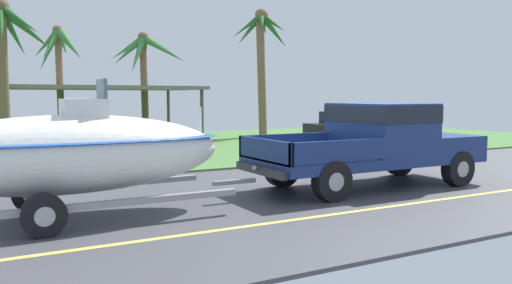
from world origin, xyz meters
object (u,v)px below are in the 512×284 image
carport_awning (97,89)px  palm_tree_mid (60,55)px  palm_tree_near_left (1,37)px  pickup_truck_towing (379,140)px  parked_sedan_near (358,128)px  palm_tree_far_right (145,58)px  boat_on_trailer (67,154)px  palm_tree_near_right (262,45)px

carport_awning → palm_tree_mid: palm_tree_mid is taller
palm_tree_near_left → palm_tree_mid: size_ratio=1.04×
pickup_truck_towing → palm_tree_near_left: (-7.15, 10.05, 2.90)m
parked_sedan_near → palm_tree_far_right: palm_tree_far_right is taller
boat_on_trailer → palm_tree_far_right: 16.13m
palm_tree_near_right → palm_tree_near_left: bearing=-163.4°
parked_sedan_near → palm_tree_mid: bearing=150.9°
pickup_truck_towing → palm_tree_near_right: (4.63, 13.56, 3.52)m
boat_on_trailer → palm_tree_near_right: palm_tree_near_right is taller
palm_tree_near_left → palm_tree_far_right: 7.83m
boat_on_trailer → palm_tree_far_right: size_ratio=1.28×
parked_sedan_near → palm_tree_near_left: bearing=173.8°
pickup_truck_towing → parked_sedan_near: (6.58, 8.56, -0.37)m
palm_tree_near_right → boat_on_trailer: bearing=-130.0°
palm_tree_mid → palm_tree_far_right: palm_tree_mid is taller
carport_awning → palm_tree_near_right: palm_tree_near_right is taller
boat_on_trailer → parked_sedan_near: boat_on_trailer is taller
palm_tree_mid → palm_tree_far_right: bearing=-0.2°
pickup_truck_towing → carport_awning: bearing=105.6°
boat_on_trailer → palm_tree_mid: (2.09, 14.81, 2.72)m
palm_tree_near_right → palm_tree_far_right: 5.74m
parked_sedan_near → palm_tree_mid: (-11.24, 6.25, 3.14)m
palm_tree_near_right → carport_awning: bearing=-174.1°
palm_tree_near_left → carport_awning: bearing=36.5°
boat_on_trailer → palm_tree_mid: 15.20m
parked_sedan_near → palm_tree_mid: palm_tree_mid is taller
palm_tree_far_right → palm_tree_near_right: bearing=-12.6°
palm_tree_near_left → palm_tree_near_right: 12.30m
palm_tree_near_left → palm_tree_mid: palm_tree_near_left is taller
parked_sedan_near → palm_tree_far_right: (-7.51, 6.23, 3.11)m
carport_awning → palm_tree_near_left: size_ratio=1.51×
parked_sedan_near → palm_tree_near_right: bearing=111.4°
pickup_truck_towing → boat_on_trailer: boat_on_trailer is taller
palm_tree_far_right → parked_sedan_near: bearing=-39.7°
palm_tree_near_left → palm_tree_near_right: size_ratio=0.83×
boat_on_trailer → parked_sedan_near: bearing=32.7°
pickup_truck_towing → palm_tree_far_right: palm_tree_far_right is taller
palm_tree_near_left → palm_tree_far_right: bearing=37.4°
palm_tree_mid → parked_sedan_near: bearing=-29.1°
palm_tree_far_right → palm_tree_near_left: bearing=-142.6°
carport_awning → palm_tree_near_left: bearing=-143.5°
parked_sedan_near → palm_tree_far_right: 10.25m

